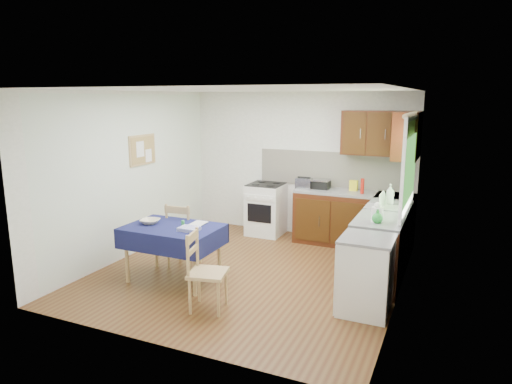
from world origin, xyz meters
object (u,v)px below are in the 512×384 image
at_px(chair_far, 182,233).
at_px(chair_near, 204,269).
at_px(dining_table, 173,234).
at_px(toaster, 304,183).
at_px(sandwich_press, 321,184).
at_px(kettle, 377,213).
at_px(dish_rack, 382,206).

height_order(chair_far, chair_near, chair_far).
bearing_deg(dining_table, chair_near, -54.88).
bearing_deg(toaster, chair_far, -131.26).
distance_m(sandwich_press, kettle, 2.11).
height_order(chair_far, toaster, toaster).
xyz_separation_m(sandwich_press, kettle, (1.21, -1.73, 0.03)).
relative_size(chair_far, toaster, 3.56).
bearing_deg(kettle, dish_rack, 93.54).
relative_size(chair_near, kettle, 3.80).
distance_m(chair_far, dish_rack, 2.84).
bearing_deg(dish_rack, chair_near, -123.99).
relative_size(chair_far, sandwich_press, 3.41).
bearing_deg(kettle, chair_far, -173.91).
bearing_deg(dining_table, kettle, -2.33).
bearing_deg(toaster, dining_table, -122.50).
xyz_separation_m(dining_table, chair_near, (0.80, -0.58, -0.15)).
distance_m(chair_near, toaster, 3.00).
bearing_deg(chair_far, chair_near, 127.53).
height_order(dining_table, sandwich_press, sandwich_press).
bearing_deg(dining_table, dish_rack, 12.27).
distance_m(chair_far, toaster, 2.30).
bearing_deg(kettle, chair_near, -141.73).
xyz_separation_m(chair_far, chair_near, (0.97, -1.05, -0.01)).
xyz_separation_m(dining_table, chair_far, (-0.17, 0.48, -0.14)).
bearing_deg(chair_far, dining_table, 104.09).
xyz_separation_m(sandwich_press, dish_rack, (1.16, -0.99, -0.05)).
bearing_deg(toaster, kettle, -56.73).
bearing_deg(toaster, chair_near, -103.41).
distance_m(dining_table, dish_rack, 2.89).
relative_size(chair_near, dish_rack, 2.00).
height_order(dish_rack, kettle, kettle).
relative_size(toaster, kettle, 1.09).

